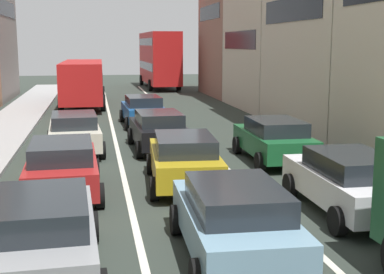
{
  "coord_description": "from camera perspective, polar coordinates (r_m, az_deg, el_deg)",
  "views": [
    {
      "loc": [
        -2.51,
        -1.71,
        4.02
      ],
      "look_at": [
        0.0,
        12.0,
        1.6
      ],
      "focal_mm": 50.08,
      "sensor_mm": 36.0,
      "label": 1
    }
  ],
  "objects": [
    {
      "name": "bus_mid_queue_primary",
      "position": [
        36.03,
        -11.53,
        6.07
      ],
      "size": [
        2.91,
        10.53,
        2.9
      ],
      "rotation": [
        0.0,
        0.0,
        1.56
      ],
      "color": "#B21919",
      "rests_on": "ground"
    },
    {
      "name": "building_row_right",
      "position": [
        26.9,
        17.51,
        12.02
      ],
      "size": [
        7.2,
        43.9,
        11.96
      ],
      "rotation": [
        0.0,
        0.0,
        -1.57
      ],
      "color": "#936B5B",
      "rests_on": "ground"
    },
    {
      "name": "sedan_left_lane_fourth",
      "position": [
        20.47,
        -12.41,
        0.57
      ],
      "size": [
        2.24,
        4.39,
        1.49
      ],
      "rotation": [
        0.0,
        0.0,
        1.62
      ],
      "color": "beige",
      "rests_on": "ground"
    },
    {
      "name": "lane_stripe_right",
      "position": [
        22.47,
        0.59,
        -0.43
      ],
      "size": [
        0.16,
        60.0,
        0.01
      ],
      "primitive_type": "cube",
      "color": "silver",
      "rests_on": "ground"
    },
    {
      "name": "hatchback_centre_lane_third",
      "position": [
        15.29,
        -0.84,
        -2.32
      ],
      "size": [
        2.3,
        4.41,
        1.49
      ],
      "rotation": [
        0.0,
        0.0,
        1.5
      ],
      "color": "#B29319",
      "rests_on": "ground"
    },
    {
      "name": "coupe_centre_lane_fourth",
      "position": [
        20.53,
        -3.59,
        0.81
      ],
      "size": [
        2.17,
        4.36,
        1.49
      ],
      "rotation": [
        0.0,
        0.0,
        1.6
      ],
      "color": "black",
      "rests_on": "ground"
    },
    {
      "name": "sedan_centre_lane_fifth",
      "position": [
        26.82,
        -5.24,
        2.92
      ],
      "size": [
        2.19,
        4.36,
        1.49
      ],
      "rotation": [
        0.0,
        0.0,
        1.61
      ],
      "color": "#194C8C",
      "rests_on": "ground"
    },
    {
      "name": "wagon_right_lane_far",
      "position": [
        18.67,
        8.73,
        -0.2
      ],
      "size": [
        2.11,
        4.32,
        1.49
      ],
      "rotation": [
        0.0,
        0.0,
        1.56
      ],
      "color": "#19592D",
      "rests_on": "ground"
    },
    {
      "name": "bus_far_queue_secondary",
      "position": [
        49.78,
        -3.52,
        8.48
      ],
      "size": [
        2.96,
        10.55,
        5.06
      ],
      "rotation": [
        0.0,
        0.0,
        1.59
      ],
      "color": "#B21919",
      "rests_on": "ground"
    },
    {
      "name": "sedan_left_lane_third",
      "position": [
        14.77,
        -13.66,
        -3.03
      ],
      "size": [
        2.17,
        4.36,
        1.49
      ],
      "rotation": [
        0.0,
        0.0,
        1.6
      ],
      "color": "#A51E1E",
      "rests_on": "ground"
    },
    {
      "name": "wagon_left_lane_second",
      "position": [
        9.76,
        -15.74,
        -9.81
      ],
      "size": [
        2.2,
        4.37,
        1.49
      ],
      "rotation": [
        0.0,
        0.0,
        1.61
      ],
      "color": "gray",
      "rests_on": "ground"
    },
    {
      "name": "sedan_centre_lane_second",
      "position": [
        10.16,
        4.53,
        -8.67
      ],
      "size": [
        2.17,
        4.35,
        1.49
      ],
      "rotation": [
        0.0,
        0.0,
        1.54
      ],
      "color": "#759EB7",
      "rests_on": "ground"
    },
    {
      "name": "sedan_right_lane_behind_truck",
      "position": [
        13.38,
        16.4,
        -4.5
      ],
      "size": [
        2.1,
        4.32,
        1.49
      ],
      "rotation": [
        0.0,
        0.0,
        1.56
      ],
      "color": "silver",
      "rests_on": "ground"
    },
    {
      "name": "lane_stripe_left",
      "position": [
        22.09,
        -8.1,
        -0.71
      ],
      "size": [
        0.16,
        60.0,
        0.01
      ],
      "primitive_type": "cube",
      "color": "silver",
      "rests_on": "ground"
    }
  ]
}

